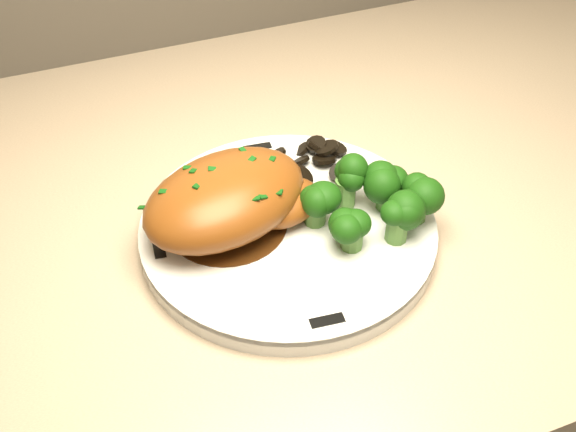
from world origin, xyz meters
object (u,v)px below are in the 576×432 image
object	(u,v)px
counter	(510,336)
plate	(288,231)
broccoli_florets	(370,202)
chicken_breast	(232,199)

from	to	relation	value
counter	plate	xyz separation A→B (m)	(-0.43, -0.09, 0.48)
broccoli_florets	counter	bearing A→B (deg)	18.50
plate	broccoli_florets	xyz separation A→B (m)	(0.07, -0.03, 0.04)
plate	broccoli_florets	distance (m)	0.08
counter	broccoli_florets	distance (m)	0.64
counter	plate	world-z (taller)	counter
counter	plate	distance (m)	0.65
plate	chicken_breast	xyz separation A→B (m)	(-0.05, 0.02, 0.04)
broccoli_florets	plate	bearing A→B (deg)	159.22
plate	broccoli_florets	size ratio (longest dim) A/B	2.31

